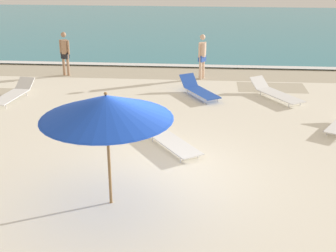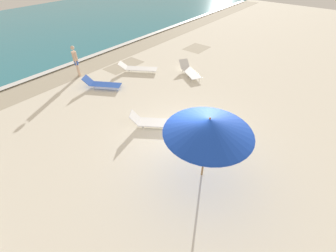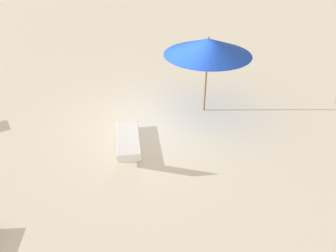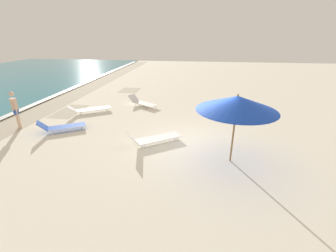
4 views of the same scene
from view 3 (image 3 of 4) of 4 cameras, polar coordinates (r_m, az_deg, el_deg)
The scene contains 3 objects.
ground_plane at distance 10.19m, azimuth -1.38°, elevation 0.57°, with size 60.00×60.00×0.16m.
beach_umbrella at distance 9.93m, azimuth 6.98°, elevation 13.53°, with size 2.63×2.63×2.44m.
sun_lounger_near_water_right at distance 8.82m, azimuth -6.92°, elevation -3.00°, with size 1.76×2.18×0.62m.
Camera 3 is at (-4.07, 7.66, 5.28)m, focal length 35.00 mm.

